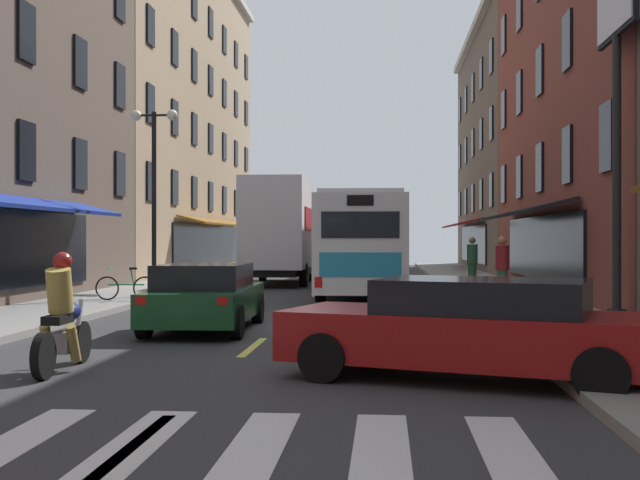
% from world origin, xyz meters
% --- Properties ---
extents(ground_plane, '(34.80, 80.00, 0.10)m').
position_xyz_m(ground_plane, '(0.00, 0.00, -0.05)').
color(ground_plane, '#333335').
extents(lane_centre_dashes, '(0.14, 73.90, 0.01)m').
position_xyz_m(lane_centre_dashes, '(0.00, -0.25, 0.00)').
color(lane_centre_dashes, '#DBCC4C').
rests_on(lane_centre_dashes, ground).
extents(crosswalk_near, '(7.10, 2.80, 0.01)m').
position_xyz_m(crosswalk_near, '(0.00, -10.00, 0.00)').
color(crosswalk_near, silver).
rests_on(crosswalk_near, ground).
extents(sidewalk_left, '(3.00, 80.00, 0.14)m').
position_xyz_m(sidewalk_left, '(-5.90, 0.00, 0.07)').
color(sidewalk_left, gray).
rests_on(sidewalk_left, ground).
extents(sidewalk_right, '(3.00, 80.00, 0.14)m').
position_xyz_m(sidewalk_right, '(5.90, 0.00, 0.07)').
color(sidewalk_right, gray).
rests_on(sidewalk_right, ground).
extents(billboard_sign, '(0.40, 2.62, 7.51)m').
position_xyz_m(billboard_sign, '(7.05, 0.12, 5.81)').
color(billboard_sign, black).
rests_on(billboard_sign, sidewalk_right).
extents(transit_bus, '(2.85, 11.45, 3.21)m').
position_xyz_m(transit_bus, '(1.46, 9.70, 1.68)').
color(transit_bus, white).
rests_on(transit_bus, ground).
extents(box_truck, '(2.54, 7.47, 4.17)m').
position_xyz_m(box_truck, '(-1.97, 15.21, 2.12)').
color(box_truck, white).
rests_on(box_truck, ground).
extents(sedan_near, '(1.99, 4.78, 1.33)m').
position_xyz_m(sedan_near, '(-2.22, 27.03, 0.69)').
color(sedan_near, silver).
rests_on(sedan_near, ground).
extents(sedan_mid, '(2.02, 4.33, 1.34)m').
position_xyz_m(sedan_mid, '(-1.36, -1.13, 0.68)').
color(sedan_mid, '#144723').
rests_on(sedan_mid, ground).
extents(sedan_far, '(5.10, 3.24, 1.32)m').
position_xyz_m(sedan_far, '(3.36, -6.47, 0.68)').
color(sedan_far, maroon).
rests_on(sedan_far, ground).
extents(motorcycle_rider, '(0.62, 2.07, 1.66)m').
position_xyz_m(motorcycle_rider, '(-2.23, -6.18, 0.71)').
color(motorcycle_rider, black).
rests_on(motorcycle_rider, ground).
extents(bicycle_near, '(1.71, 0.48, 0.91)m').
position_xyz_m(bicycle_near, '(-4.92, 4.72, 0.50)').
color(bicycle_near, black).
rests_on(bicycle_near, sidewalk_left).
extents(pedestrian_near, '(0.38, 0.52, 1.77)m').
position_xyz_m(pedestrian_near, '(5.40, 4.92, 1.08)').
color(pedestrian_near, '#33663F').
rests_on(pedestrian_near, sidewalk_right).
extents(pedestrian_mid, '(0.36, 0.36, 1.77)m').
position_xyz_m(pedestrian_mid, '(5.19, 10.37, 1.05)').
color(pedestrian_mid, '#33663F').
rests_on(pedestrian_mid, sidewalk_right).
extents(street_lamp_twin, '(1.42, 0.32, 5.55)m').
position_xyz_m(street_lamp_twin, '(-4.61, 6.38, 3.20)').
color(street_lamp_twin, black).
rests_on(street_lamp_twin, sidewalk_left).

